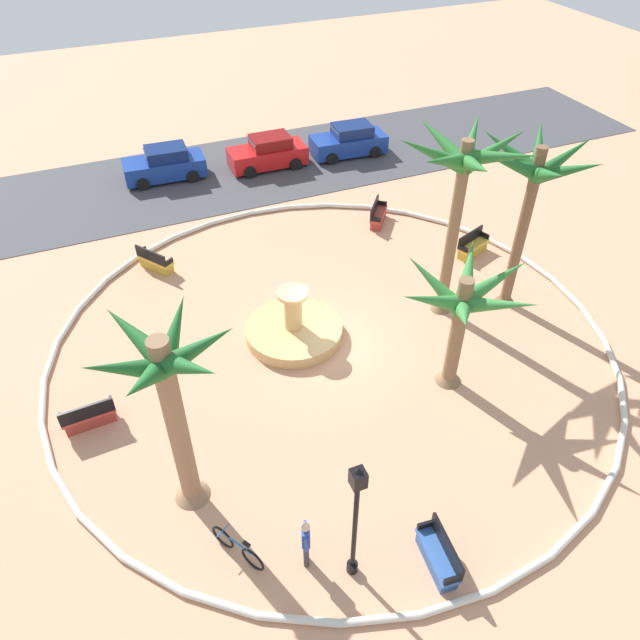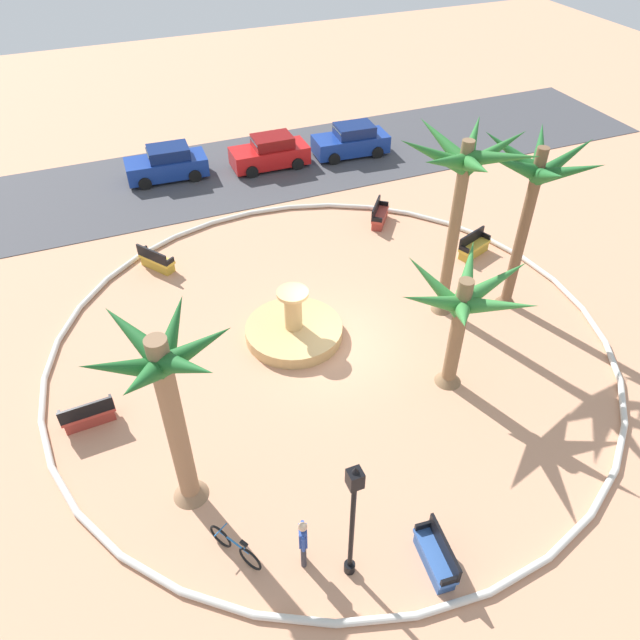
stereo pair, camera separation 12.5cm
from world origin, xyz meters
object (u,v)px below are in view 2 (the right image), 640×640
at_px(palm_tree_mid_plaza, 463,306).
at_px(bench_north, 436,557).
at_px(palm_tree_near_fountain, 463,176).
at_px(palm_tree_far_side, 536,183).
at_px(palm_tree_by_curb, 167,390).
at_px(bench_west, 474,247).
at_px(parked_car_second, 270,153).
at_px(lamppost, 353,515).
at_px(bench_southwest, 157,261).
at_px(fountain, 294,330).
at_px(bench_southeast, 89,416).
at_px(parked_car_third, 351,141).
at_px(bicycle_red_frame, 235,547).
at_px(parked_car_leftmost, 167,164).
at_px(person_cyclist_helmet, 303,541).
at_px(bench_east, 379,216).

height_order(palm_tree_mid_plaza, bench_north, palm_tree_mid_plaza).
height_order(palm_tree_near_fountain, palm_tree_far_side, palm_tree_near_fountain).
xyz_separation_m(palm_tree_near_fountain, palm_tree_by_curb, (-10.54, -4.42, -1.30)).
xyz_separation_m(palm_tree_by_curb, palm_tree_mid_plaza, (8.84, 1.11, -1.03)).
distance_m(bench_west, parked_car_second, 12.29).
height_order(bench_north, lamppost, lamppost).
bearing_deg(bench_west, parked_car_second, 115.36).
bearing_deg(lamppost, bench_west, 45.40).
bearing_deg(bench_southwest, fountain, -58.40).
height_order(palm_tree_by_curb, palm_tree_far_side, palm_tree_far_side).
relative_size(fountain, parked_car_second, 0.86).
bearing_deg(bench_north, bench_west, 53.08).
xyz_separation_m(palm_tree_by_curb, bench_southeast, (-2.28, 3.70, -3.86)).
distance_m(fountain, parked_car_third, 15.19).
bearing_deg(fountain, lamppost, -101.52).
bearing_deg(bench_north, fountain, 91.50).
bearing_deg(lamppost, palm_tree_mid_plaza, 39.46).
bearing_deg(bicycle_red_frame, palm_tree_near_fountain, 33.64).
bearing_deg(palm_tree_far_side, parked_car_leftmost, 123.10).
distance_m(palm_tree_near_fountain, bench_southwest, 12.64).
height_order(palm_tree_by_curb, parked_car_leftmost, palm_tree_by_curb).
bearing_deg(fountain, palm_tree_near_fountain, -7.09).
relative_size(fountain, bench_west, 2.06).
bearing_deg(fountain, bench_north, -88.50).
bearing_deg(bench_west, bench_southeast, -167.83).
bearing_deg(person_cyclist_helmet, palm_tree_far_side, 32.04).
xyz_separation_m(palm_tree_by_curb, bench_southwest, (1.18, 11.17, -3.86)).
height_order(bench_west, parked_car_third, parked_car_third).
bearing_deg(parked_car_second, parked_car_leftmost, 172.09).
relative_size(bench_north, parked_car_second, 0.41).
height_order(palm_tree_by_curb, lamppost, palm_tree_by_curb).
bearing_deg(palm_tree_mid_plaza, palm_tree_far_side, 33.09).
xyz_separation_m(palm_tree_near_fountain, person_cyclist_helmet, (-8.38, -7.39, -4.54)).
bearing_deg(palm_tree_mid_plaza, bench_east, 76.54).
height_order(bench_southeast, parked_car_third, parked_car_third).
distance_m(bench_southwest, lamppost, 15.05).
bearing_deg(palm_tree_by_curb, person_cyclist_helmet, -53.92).
xyz_separation_m(bench_southeast, bench_southwest, (3.46, 7.48, 0.00)).
bearing_deg(bench_north, lamppost, 161.70).
xyz_separation_m(palm_tree_far_side, bench_east, (-1.88, 7.08, -4.68)).
distance_m(fountain, bench_north, 9.39).
bearing_deg(bicycle_red_frame, person_cyclist_helmet, -28.01).
distance_m(lamppost, parked_car_leftmost, 22.64).
height_order(palm_tree_far_side, lamppost, palm_tree_far_side).
distance_m(fountain, palm_tree_mid_plaza, 6.32).
relative_size(bench_southwest, parked_car_third, 0.39).
xyz_separation_m(lamppost, parked_car_second, (5.34, 21.85, -1.67)).
height_order(palm_tree_near_fountain, bench_southwest, palm_tree_near_fountain).
bearing_deg(bicycle_red_frame, fountain, 59.72).
relative_size(bench_north, bench_southwest, 1.02).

